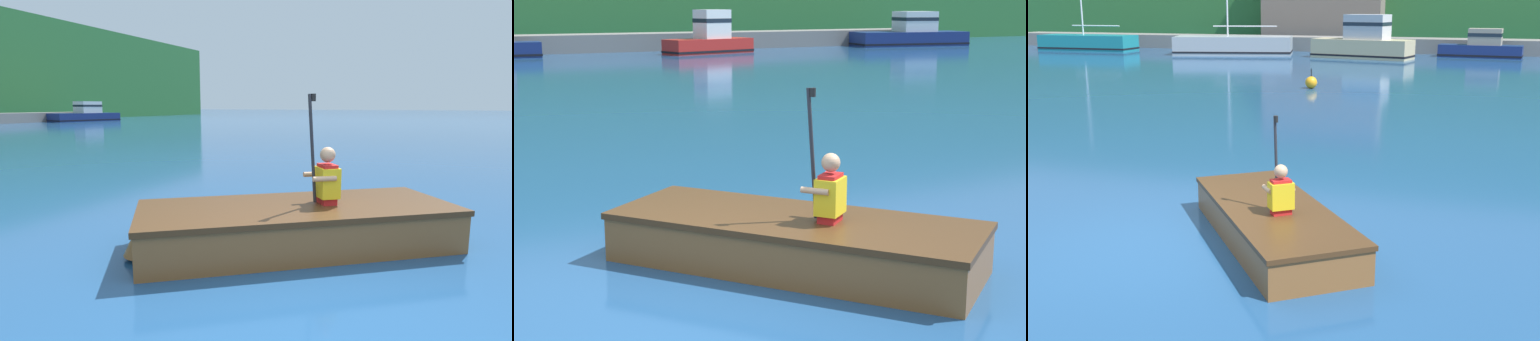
% 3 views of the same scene
% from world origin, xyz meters
% --- Properties ---
extents(ground_plane, '(300.00, 300.00, 0.00)m').
position_xyz_m(ground_plane, '(0.00, 0.00, 0.00)').
color(ground_plane, navy).
extents(moored_boat_dock_center_far, '(7.08, 3.27, 1.99)m').
position_xyz_m(moored_boat_dock_center_far, '(27.03, 32.04, 0.66)').
color(moored_boat_dock_center_far, navy).
rests_on(moored_boat_dock_center_far, ground).
extents(rowboat_foreground, '(3.09, 3.51, 0.47)m').
position_xyz_m(rowboat_foreground, '(1.27, 0.71, 0.27)').
color(rowboat_foreground, brown).
rests_on(rowboat_foreground, ground).
extents(person_paddler, '(0.45, 0.45, 1.20)m').
position_xyz_m(person_paddler, '(1.50, 0.40, 0.76)').
color(person_paddler, red).
rests_on(person_paddler, rowboat_foreground).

